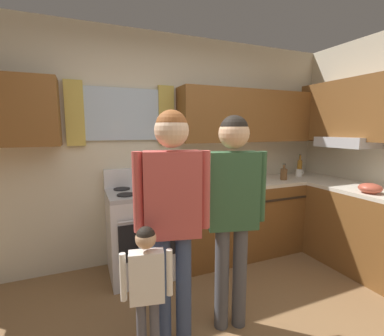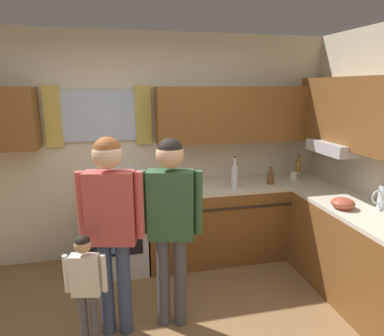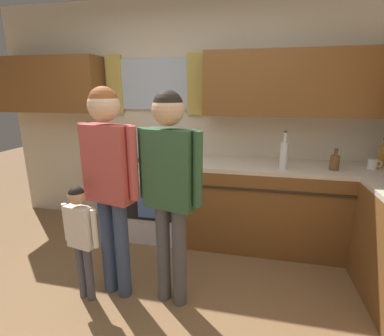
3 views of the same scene
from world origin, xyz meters
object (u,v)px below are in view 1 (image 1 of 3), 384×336
at_px(adult_in_plaid, 232,199).
at_px(small_child, 147,282).
at_px(mixing_bowl, 370,188).
at_px(mug_ceramic_white, 299,173).
at_px(bottle_squat_brown, 284,174).
at_px(adult_holding_child, 172,203).
at_px(bottle_oil_amber, 300,167).
at_px(stove_oven, 141,230).
at_px(bottle_tall_clear, 256,172).

height_order(adult_in_plaid, small_child, adult_in_plaid).
bearing_deg(mixing_bowl, mug_ceramic_white, 86.26).
xyz_separation_m(bottle_squat_brown, mixing_bowl, (0.31, -0.89, -0.03)).
height_order(mug_ceramic_white, adult_holding_child, adult_holding_child).
distance_m(bottle_oil_amber, adult_in_plaid, 2.17).
bearing_deg(mixing_bowl, adult_in_plaid, -177.48).
xyz_separation_m(stove_oven, adult_in_plaid, (0.46, -1.06, 0.56)).
bearing_deg(bottle_oil_amber, adult_holding_child, -152.31).
bearing_deg(bottle_squat_brown, small_child, -151.64).
xyz_separation_m(mug_ceramic_white, adult_in_plaid, (-1.70, -1.08, 0.08)).
bearing_deg(bottle_tall_clear, bottle_squat_brown, 7.90).
xyz_separation_m(bottle_oil_amber, mixing_bowl, (-0.17, -1.12, -0.06)).
bearing_deg(adult_holding_child, small_child, -150.77).
relative_size(stove_oven, mixing_bowl, 5.14).
height_order(stove_oven, small_child, stove_oven).
xyz_separation_m(mug_ceramic_white, small_child, (-2.38, -1.20, -0.35)).
height_order(bottle_oil_amber, mixing_bowl, bottle_oil_amber).
bearing_deg(bottle_oil_amber, bottle_tall_clear, -162.78).
relative_size(bottle_squat_brown, bottle_oil_amber, 0.72).
xyz_separation_m(stove_oven, small_child, (-0.21, -1.18, 0.13)).
distance_m(mug_ceramic_white, small_child, 2.69).
xyz_separation_m(mixing_bowl, small_child, (-2.31, -0.19, -0.35)).
relative_size(bottle_squat_brown, mixing_bowl, 0.96).
bearing_deg(mug_ceramic_white, bottle_oil_amber, 44.99).
height_order(adult_holding_child, small_child, adult_holding_child).
relative_size(stove_oven, bottle_oil_amber, 3.85).
distance_m(stove_oven, adult_holding_child, 1.21).
distance_m(bottle_squat_brown, adult_in_plaid, 1.64).
bearing_deg(adult_holding_child, stove_oven, 89.89).
bearing_deg(stove_oven, mixing_bowl, -25.20).
height_order(mug_ceramic_white, small_child, mug_ceramic_white).
distance_m(mixing_bowl, adult_holding_child, 2.11).
bearing_deg(bottle_tall_clear, mug_ceramic_white, 12.45).
height_order(bottle_squat_brown, adult_holding_child, adult_holding_child).
relative_size(bottle_squat_brown, small_child, 0.21).
distance_m(bottle_tall_clear, small_child, 1.90).
height_order(stove_oven, adult_in_plaid, adult_in_plaid).
height_order(adult_holding_child, adult_in_plaid, adult_holding_child).
distance_m(stove_oven, mixing_bowl, 2.37).
bearing_deg(small_child, bottle_squat_brown, 28.36).
xyz_separation_m(mug_ceramic_white, adult_holding_child, (-2.17, -1.09, 0.10)).
distance_m(bottle_oil_amber, bottle_tall_clear, 1.00).
height_order(bottle_tall_clear, adult_holding_child, adult_holding_child).
bearing_deg(adult_in_plaid, bottle_squat_brown, 35.86).
relative_size(mug_ceramic_white, adult_in_plaid, 0.08).
xyz_separation_m(bottle_oil_amber, mug_ceramic_white, (-0.11, -0.11, -0.06)).
height_order(bottle_tall_clear, adult_in_plaid, adult_in_plaid).
relative_size(bottle_squat_brown, adult_in_plaid, 0.13).
relative_size(bottle_oil_amber, mixing_bowl, 1.34).
distance_m(bottle_tall_clear, mug_ceramic_white, 0.87).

